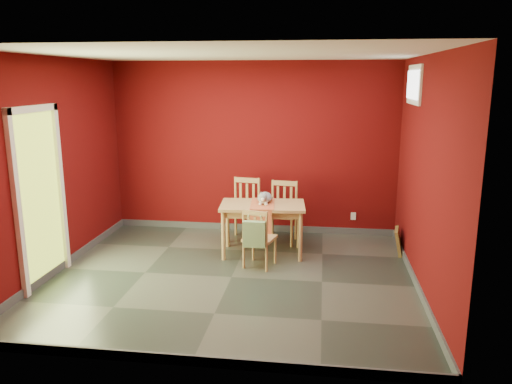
# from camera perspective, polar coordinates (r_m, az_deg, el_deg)

# --- Properties ---
(ground) EXTENTS (4.50, 4.50, 0.00)m
(ground) POSITION_cam_1_polar(r_m,az_deg,el_deg) (6.34, -2.82, -9.69)
(ground) COLOR #2D342D
(ground) RESTS_ON ground
(room_shell) EXTENTS (4.50, 4.50, 4.50)m
(room_shell) POSITION_cam_1_polar(r_m,az_deg,el_deg) (6.32, -2.82, -9.27)
(room_shell) COLOR #4C0708
(room_shell) RESTS_ON ground
(doorway) EXTENTS (0.06, 1.01, 2.13)m
(doorway) POSITION_cam_1_polar(r_m,az_deg,el_deg) (6.43, -23.55, 0.06)
(doorway) COLOR #B7D838
(doorway) RESTS_ON ground
(window) EXTENTS (0.05, 0.90, 0.50)m
(window) POSITION_cam_1_polar(r_m,az_deg,el_deg) (6.85, 17.61, 11.61)
(window) COLOR white
(window) RESTS_ON room_shell
(outlet_plate) EXTENTS (0.08, 0.02, 0.12)m
(outlet_plate) POSITION_cam_1_polar(r_m,az_deg,el_deg) (8.05, 11.06, -2.72)
(outlet_plate) COLOR silver
(outlet_plate) RESTS_ON room_shell
(dining_table) EXTENTS (1.21, 0.77, 0.73)m
(dining_table) POSITION_cam_1_polar(r_m,az_deg,el_deg) (6.95, 0.76, -2.11)
(dining_table) COLOR tan
(dining_table) RESTS_ON ground
(table_runner) EXTENTS (0.38, 0.70, 0.34)m
(table_runner) POSITION_cam_1_polar(r_m,az_deg,el_deg) (6.83, 0.64, -2.04)
(table_runner) COLOR #BF5731
(table_runner) RESTS_ON dining_table
(chair_far_left) EXTENTS (0.50, 0.50, 0.94)m
(chair_far_left) POSITION_cam_1_polar(r_m,az_deg,el_deg) (7.63, -1.33, -1.93)
(chair_far_left) COLOR tan
(chair_far_left) RESTS_ON ground
(chair_far_right) EXTENTS (0.47, 0.47, 0.92)m
(chair_far_right) POSITION_cam_1_polar(r_m,az_deg,el_deg) (7.53, 3.05, -2.24)
(chair_far_right) COLOR tan
(chair_far_right) RESTS_ON ground
(chair_near) EXTENTS (0.46, 0.46, 0.80)m
(chair_near) POSITION_cam_1_polar(r_m,az_deg,el_deg) (6.53, 0.30, -5.19)
(chair_near) COLOR tan
(chair_near) RESTS_ON ground
(tote_bag) EXTENTS (0.28, 0.18, 0.40)m
(tote_bag) POSITION_cam_1_polar(r_m,az_deg,el_deg) (6.31, -0.21, -4.83)
(tote_bag) COLOR #759961
(tote_bag) RESTS_ON chair_near
(cat) EXTENTS (0.30, 0.45, 0.21)m
(cat) POSITION_cam_1_polar(r_m,az_deg,el_deg) (6.97, 1.00, -0.41)
(cat) COLOR slate
(cat) RESTS_ON table_runner
(picture_frame) EXTENTS (0.18, 0.38, 0.36)m
(picture_frame) POSITION_cam_1_polar(r_m,az_deg,el_deg) (7.36, 15.97, -5.44)
(picture_frame) COLOR brown
(picture_frame) RESTS_ON ground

